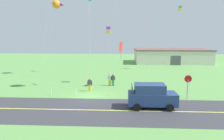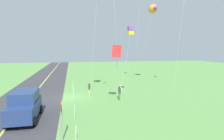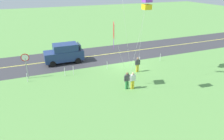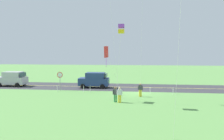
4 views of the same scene
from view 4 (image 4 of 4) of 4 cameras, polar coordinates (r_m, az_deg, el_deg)
ground_plane at (r=27.14m, az=7.13°, el=-6.30°), size 120.00×120.00×0.10m
asphalt_road at (r=31.06m, az=7.05°, el=-4.80°), size 120.00×7.00×0.00m
road_centre_stripe at (r=31.06m, az=7.05°, el=-4.79°), size 120.00×0.16×0.00m
car_suv_foreground at (r=30.56m, az=-4.90°, el=-2.75°), size 4.40×2.12×2.24m
car_parked_east_far at (r=35.35m, az=-25.89°, el=-2.19°), size 4.40×2.12×2.24m
stop_sign at (r=28.78m, az=-14.22°, el=-2.05°), size 0.76×0.08×2.56m
person_adult_near at (r=21.65m, az=0.95°, el=-6.64°), size 0.58×0.22×1.60m
person_adult_companion at (r=24.49m, az=7.84°, el=-5.34°), size 0.58×0.22×1.60m
person_child_watcher at (r=21.43m, az=2.12°, el=-6.76°), size 0.58×0.22×1.60m
kite_red_low at (r=19.92m, az=2.59°, el=11.29°), size 0.97×1.66×7.86m
kite_purple_back at (r=21.93m, az=-1.58°, el=4.79°), size 2.07×1.37×5.88m
fence_post_0 at (r=26.77m, az=16.55°, el=-5.53°), size 0.05×0.05×0.90m
fence_post_1 at (r=26.42m, az=10.49°, el=-5.55°), size 0.05×0.05×0.90m
fence_post_2 at (r=26.44m, az=1.83°, el=-5.46°), size 0.05×0.05×0.90m
fence_post_3 at (r=26.98m, az=-6.07°, el=-5.28°), size 0.05×0.05×0.90m
fence_post_4 at (r=27.18m, az=-7.88°, el=-5.22°), size 0.05×0.05×0.90m
fence_post_5 at (r=28.27m, az=-14.94°, el=-4.95°), size 0.05×0.05×0.90m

